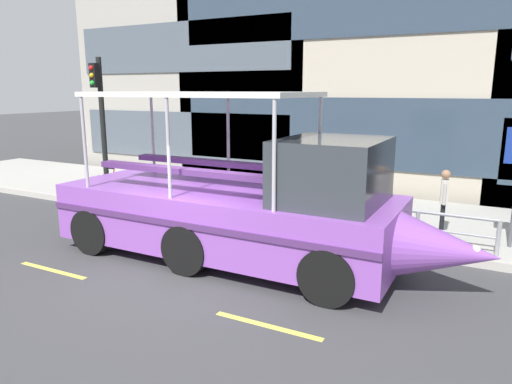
{
  "coord_description": "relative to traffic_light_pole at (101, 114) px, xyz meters",
  "views": [
    {
      "loc": [
        5.29,
        -6.94,
        3.53
      ],
      "look_at": [
        0.54,
        2.05,
        1.3
      ],
      "focal_mm": 32.74,
      "sensor_mm": 36.0,
      "label": 1
    }
  ],
  "objects": [
    {
      "name": "duck_tour_boat",
      "position": [
        6.58,
        -2.57,
        -1.67
      ],
      "size": [
        9.01,
        2.57,
        3.49
      ],
      "color": "purple",
      "rests_on": "ground_plane"
    },
    {
      "name": "pedestrian_near_bow",
      "position": [
        10.02,
        0.69,
        -1.67
      ],
      "size": [
        0.21,
        0.45,
        1.56
      ],
      "color": "black",
      "rests_on": "sidewalk"
    },
    {
      "name": "curb_edge",
      "position": [
        5.79,
        -0.62,
        -2.7
      ],
      "size": [
        32.0,
        0.18,
        0.18
      ],
      "primitive_type": "cube",
      "color": "#B2ADA3",
      "rests_on": "ground_plane"
    },
    {
      "name": "sidewalk",
      "position": [
        5.79,
        1.87,
        -2.7
      ],
      "size": [
        32.0,
        4.8,
        0.18
      ],
      "primitive_type": "cube",
      "color": "#A8A59E",
      "rests_on": "ground_plane"
    },
    {
      "name": "ground_plane",
      "position": [
        5.79,
        -3.73,
        -2.79
      ],
      "size": [
        120.0,
        120.0,
        0.0
      ],
      "primitive_type": "plane",
      "color": "#3D3D3F"
    },
    {
      "name": "leaned_bicycle",
      "position": [
        0.43,
        0.08,
        -2.23
      ],
      "size": [
        1.74,
        0.46,
        0.96
      ],
      "color": "black",
      "rests_on": "sidewalk"
    },
    {
      "name": "traffic_light_pole",
      "position": [
        0.0,
        0.0,
        0.0
      ],
      "size": [
        0.24,
        0.46,
        4.32
      ],
      "color": "black",
      "rests_on": "sidewalk"
    },
    {
      "name": "curb_guardrail",
      "position": [
        5.61,
        -0.28,
        -2.09
      ],
      "size": [
        11.28,
        0.09,
        0.78
      ],
      "color": "gray",
      "rests_on": "sidewalk"
    },
    {
      "name": "lane_centreline",
      "position": [
        5.79,
        -4.82,
        -2.79
      ],
      "size": [
        25.8,
        0.12,
        0.01
      ],
      "color": "#DBD64C",
      "rests_on": "ground_plane"
    }
  ]
}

